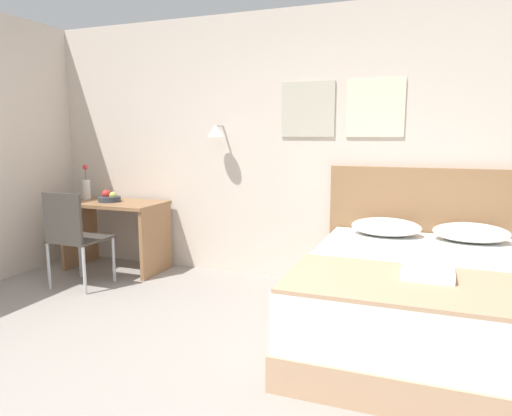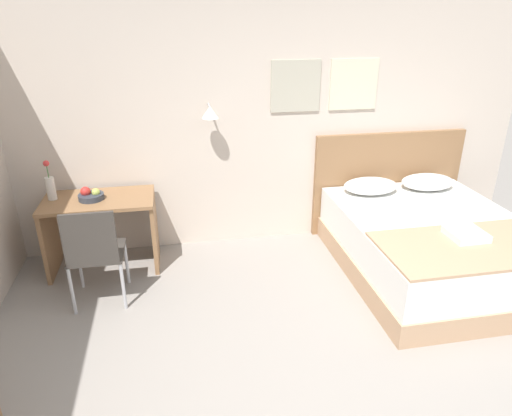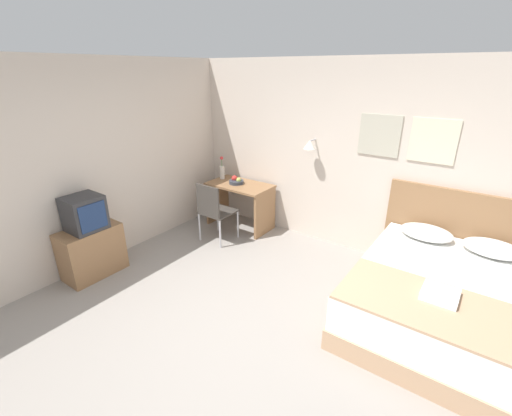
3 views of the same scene
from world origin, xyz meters
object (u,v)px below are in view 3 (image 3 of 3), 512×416
object	(u,v)px
desk	(240,198)
desk_chair	(213,208)
tv_stand	(92,252)
television	(84,213)
pillow_right	(493,248)
folded_towel_near_foot	(440,294)
pillow_left	(426,233)
fruit_bowl	(236,181)
flower_vase	(222,171)
headboard	(460,237)
bed	(440,301)
throw_blanket	(435,306)

from	to	relation	value
desk	desk_chair	world-z (taller)	desk_chair
tv_stand	television	distance (m)	0.54
pillow_right	folded_towel_near_foot	xyz separation A→B (m)	(-0.33, -1.21, -0.02)
pillow_left	tv_stand	size ratio (longest dim) A/B	0.82
folded_towel_near_foot	pillow_right	bearing A→B (deg)	74.79
pillow_right	fruit_bowl	bearing A→B (deg)	-179.16
flower_vase	tv_stand	xyz separation A→B (m)	(-0.22, -2.32, -0.56)
headboard	pillow_left	distance (m)	0.45
bed	throw_blanket	distance (m)	0.66
folded_towel_near_foot	tv_stand	bearing A→B (deg)	-164.03
bed	flower_vase	world-z (taller)	flower_vase
flower_vase	tv_stand	bearing A→B (deg)	-95.42
bed	desk_chair	distance (m)	3.15
pillow_right	throw_blanket	xyz separation A→B (m)	(-0.34, -1.35, -0.06)
flower_vase	tv_stand	size ratio (longest dim) A/B	0.53
folded_towel_near_foot	flower_vase	size ratio (longest dim) A/B	0.77
television	desk	bearing A→B (deg)	74.19
pillow_left	flower_vase	xyz separation A→B (m)	(-3.24, 0.02, 0.22)
throw_blanket	desk_chair	distance (m)	3.20
pillow_left	bed	bearing A→B (deg)	-66.13
pillow_left	desk_chair	world-z (taller)	desk_chair
pillow_right	tv_stand	distance (m)	4.75
pillow_left	fruit_bowl	xyz separation A→B (m)	(-2.88, -0.05, 0.12)
bed	flower_vase	distance (m)	3.71
pillow_left	fruit_bowl	distance (m)	2.89
pillow_right	throw_blanket	size ratio (longest dim) A/B	0.37
fruit_bowl	pillow_right	bearing A→B (deg)	0.84
folded_towel_near_foot	desk	xyz separation A→B (m)	(-3.17, 1.17, -0.13)
pillow_right	desk_chair	size ratio (longest dim) A/B	0.63
bed	flower_vase	bearing A→B (deg)	167.71
throw_blanket	tv_stand	bearing A→B (deg)	-165.99
folded_towel_near_foot	television	world-z (taller)	television
desk	bed	bearing A→B (deg)	-12.85
flower_vase	television	bearing A→B (deg)	-95.34
desk_chair	pillow_right	bearing A→B (deg)	11.71
throw_blanket	flower_vase	xyz separation A→B (m)	(-3.58, 1.37, 0.28)
tv_stand	television	world-z (taller)	television
headboard	folded_towel_near_foot	bearing A→B (deg)	-89.67
folded_towel_near_foot	fruit_bowl	bearing A→B (deg)	160.31
bed	fruit_bowl	bearing A→B (deg)	167.58
folded_towel_near_foot	fruit_bowl	distance (m)	3.43
throw_blanket	headboard	bearing A→B (deg)	90.00
headboard	pillow_left	size ratio (longest dim) A/B	2.97
pillow_right	desk_chair	bearing A→B (deg)	-168.29
folded_towel_near_foot	tv_stand	xyz separation A→B (m)	(-3.81, -1.09, -0.32)
bed	desk_chair	bearing A→B (deg)	179.24
desk	fruit_bowl	bearing A→B (deg)	-169.21
bed	desk	distance (m)	3.25
fruit_bowl	desk_chair	bearing A→B (deg)	-82.69
headboard	flower_vase	size ratio (longest dim) A/B	4.55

